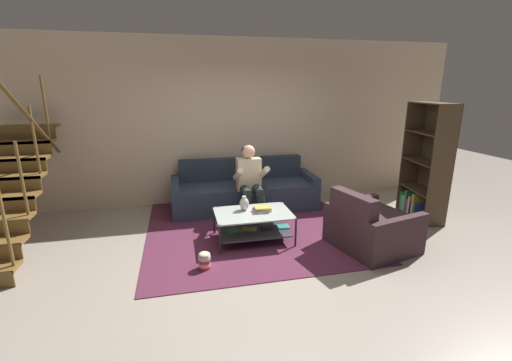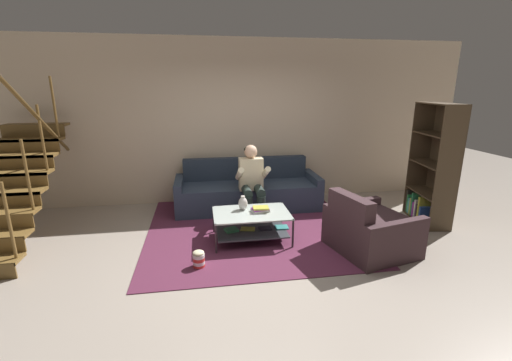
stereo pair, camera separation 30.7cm
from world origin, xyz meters
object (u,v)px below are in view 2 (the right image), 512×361
object	(u,v)px
book_stack	(260,209)
armchair	(370,231)
person_seated_center	(252,179)
popcorn_tub	(199,259)
coffee_table	(251,222)
vase	(243,203)
bookshelf	(432,177)
couch	(248,192)

from	to	relation	value
book_stack	armchair	size ratio (longest dim) A/B	0.23
person_seated_center	popcorn_tub	xyz separation A→B (m)	(-0.86, -1.47, -0.55)
coffee_table	vase	distance (m)	0.29
person_seated_center	book_stack	bearing A→B (deg)	-90.31
bookshelf	vase	bearing A→B (deg)	-176.85
couch	person_seated_center	world-z (taller)	person_seated_center
bookshelf	armchair	size ratio (longest dim) A/B	1.63
vase	armchair	distance (m)	1.72
vase	book_stack	world-z (taller)	vase
bookshelf	popcorn_tub	distance (m)	3.79
coffee_table	book_stack	size ratio (longest dim) A/B	3.98
vase	couch	bearing A→B (deg)	79.16
couch	coffee_table	xyz separation A→B (m)	(-0.13, -1.34, -0.02)
couch	person_seated_center	distance (m)	0.63
coffee_table	person_seated_center	bearing A→B (deg)	80.92
popcorn_tub	person_seated_center	bearing A→B (deg)	59.72
person_seated_center	vase	world-z (taller)	person_seated_center
coffee_table	book_stack	xyz separation A→B (m)	(0.13, 0.02, 0.17)
vase	coffee_table	bearing A→B (deg)	-51.98
person_seated_center	armchair	size ratio (longest dim) A/B	1.05
book_stack	armchair	bearing A→B (deg)	-23.58
coffee_table	vase	xyz separation A→B (m)	(-0.10, 0.13, 0.24)
person_seated_center	book_stack	world-z (taller)	person_seated_center
person_seated_center	coffee_table	bearing A→B (deg)	-99.08
book_stack	bookshelf	bearing A→B (deg)	5.71
couch	armchair	bearing A→B (deg)	-55.14
coffee_table	book_stack	distance (m)	0.22
vase	book_stack	size ratio (longest dim) A/B	0.77
popcorn_tub	vase	bearing A→B (deg)	50.87
person_seated_center	coffee_table	world-z (taller)	person_seated_center
couch	popcorn_tub	size ratio (longest dim) A/B	11.60
armchair	popcorn_tub	bearing A→B (deg)	-177.98
book_stack	person_seated_center	bearing A→B (deg)	89.69
armchair	vase	bearing A→B (deg)	156.04
couch	coffee_table	world-z (taller)	couch
coffee_table	popcorn_tub	distance (m)	0.99
person_seated_center	armchair	bearing A→B (deg)	-46.40
vase	popcorn_tub	bearing A→B (deg)	-129.13
couch	person_seated_center	size ratio (longest dim) A/B	2.09
couch	book_stack	bearing A→B (deg)	-90.19
coffee_table	vase	size ratio (longest dim) A/B	5.16
bookshelf	popcorn_tub	xyz separation A→B (m)	(-3.63, -0.94, -0.60)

